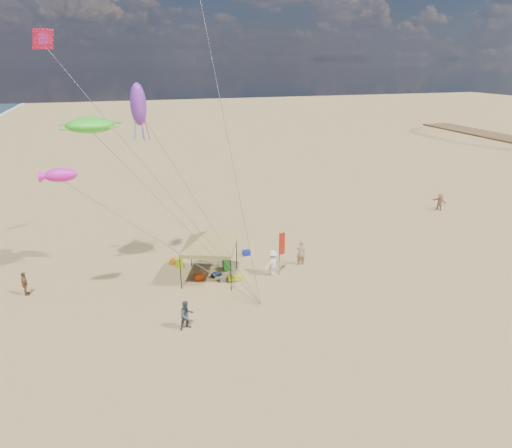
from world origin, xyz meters
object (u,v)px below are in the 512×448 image
at_px(chair_yellow, 179,263).
at_px(cooler_blue, 247,253).
at_px(person_far_c, 440,202).
at_px(chair_green, 227,265).
at_px(canopy_tent, 209,232).
at_px(person_near_c, 273,263).
at_px(cooler_red, 199,277).
at_px(feather_flag, 281,247).
at_px(beach_cart, 235,278).
at_px(person_near_a, 301,252).
at_px(person_near_b, 187,315).
at_px(person_far_a, 25,284).

bearing_deg(chair_yellow, cooler_blue, 6.72).
bearing_deg(person_far_c, chair_green, -92.14).
bearing_deg(canopy_tent, person_near_c, -11.77).
xyz_separation_m(cooler_red, person_near_c, (4.69, -0.78, 0.68)).
xyz_separation_m(feather_flag, person_far_c, (18.65, 8.00, -1.19)).
bearing_deg(beach_cart, canopy_tent, 150.38).
distance_m(feather_flag, person_far_c, 20.32).
xyz_separation_m(canopy_tent, cooler_red, (-0.76, -0.04, -2.99)).
height_order(cooler_red, person_far_c, person_far_c).
relative_size(beach_cart, person_far_c, 0.56).
xyz_separation_m(chair_yellow, person_near_c, (5.63, -2.92, 0.52)).
relative_size(canopy_tent, person_near_c, 3.32).
xyz_separation_m(feather_flag, person_near_a, (1.81, 1.03, -1.10)).
height_order(person_near_b, person_far_c, person_near_b).
height_order(cooler_blue, person_far_a, person_far_a).
bearing_deg(chair_green, cooler_red, -158.57).
height_order(cooler_red, chair_yellow, chair_yellow).
bearing_deg(canopy_tent, beach_cart, -29.62).
distance_m(person_near_a, person_far_a, 17.25).
bearing_deg(chair_yellow, person_far_c, 11.38).
bearing_deg(person_far_c, cooler_red, -91.68).
distance_m(chair_yellow, person_near_a, 8.25).
height_order(canopy_tent, feather_flag, canopy_tent).
bearing_deg(person_far_c, canopy_tent, -91.26).
bearing_deg(canopy_tent, cooler_red, -176.94).
relative_size(chair_yellow, person_near_c, 0.40).
relative_size(chair_green, chair_yellow, 1.00).
bearing_deg(person_near_b, feather_flag, 14.98).
relative_size(feather_flag, person_near_b, 1.84).
relative_size(cooler_blue, chair_green, 0.77).
xyz_separation_m(feather_flag, chair_yellow, (-6.19, 3.00, -1.64)).
xyz_separation_m(cooler_red, person_near_a, (7.06, 0.18, 0.70)).
distance_m(cooler_red, person_near_a, 7.09).
height_order(chair_yellow, beach_cart, chair_yellow).
bearing_deg(chair_green, chair_yellow, 155.91).
bearing_deg(beach_cart, chair_yellow, 137.00).
bearing_deg(person_near_b, chair_green, 41.43).
bearing_deg(chair_green, beach_cart, -85.38).
bearing_deg(person_far_a, cooler_blue, -81.89).
distance_m(person_near_a, person_far_c, 18.22).
height_order(chair_yellow, person_near_a, person_near_a).
xyz_separation_m(canopy_tent, chair_green, (1.29, 0.76, -2.83)).
bearing_deg(chair_yellow, beach_cart, -43.00).
distance_m(cooler_blue, chair_green, 2.70).
xyz_separation_m(chair_yellow, beach_cart, (3.11, -2.90, -0.15)).
relative_size(cooler_blue, person_near_c, 0.31).
relative_size(feather_flag, cooler_red, 5.51).
bearing_deg(person_near_c, person_near_b, 12.65).
bearing_deg(person_near_a, cooler_blue, -36.98).
bearing_deg(person_far_c, chair_yellow, -96.93).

